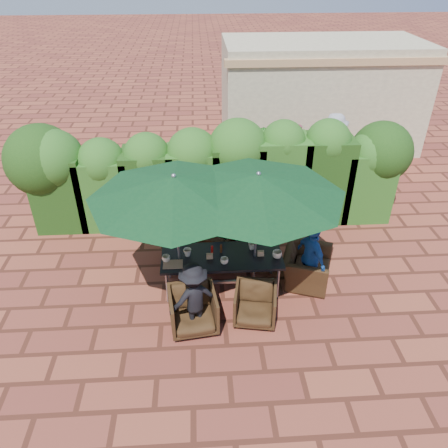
{
  "coord_description": "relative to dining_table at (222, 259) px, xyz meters",
  "views": [
    {
      "loc": [
        -0.35,
        -6.63,
        5.57
      ],
      "look_at": [
        0.08,
        0.4,
        1.06
      ],
      "focal_mm": 35.0,
      "sensor_mm": 36.0,
      "label": 1
    }
  ],
  "objects": [
    {
      "name": "pedestrian_a",
      "position": [
        1.35,
        4.4,
        0.11
      ],
      "size": [
        1.52,
        0.74,
        1.56
      ],
      "primitive_type": "imported",
      "rotation": [
        0.0,
        0.0,
        2.99
      ],
      "color": "green",
      "rests_on": "ground"
    },
    {
      "name": "chair_far_mid",
      "position": [
        -0.1,
        0.95,
        -0.26
      ],
      "size": [
        1.03,
        1.0,
        0.83
      ],
      "primitive_type": "imported",
      "rotation": [
        0.0,
        0.0,
        2.75
      ],
      "color": "black",
      "rests_on": "ground"
    },
    {
      "name": "chair_near_left",
      "position": [
        -0.54,
        -0.98,
        -0.27
      ],
      "size": [
        0.87,
        0.83,
        0.8
      ],
      "primitive_type": "imported",
      "rotation": [
        0.0,
        0.0,
        0.13
      ],
      "color": "black",
      "rests_on": "ground"
    },
    {
      "name": "cup_c",
      "position": [
        0.03,
        -0.23,
        0.14
      ],
      "size": [
        0.15,
        0.15,
        0.12
      ],
      "primitive_type": "imported",
      "color": "beige",
      "rests_on": "dining_table"
    },
    {
      "name": "cup_e",
      "position": [
        1.0,
        -0.12,
        0.14
      ],
      "size": [
        0.18,
        0.18,
        0.14
      ],
      "primitive_type": "imported",
      "color": "beige",
      "rests_on": "dining_table"
    },
    {
      "name": "adult_far_left",
      "position": [
        -0.83,
        0.86,
        -0.11
      ],
      "size": [
        0.64,
        0.52,
        1.13
      ],
      "primitive_type": "imported",
      "rotation": [
        0.0,
        0.0,
        0.38
      ],
      "color": "silver",
      "rests_on": "ground"
    },
    {
      "name": "child_left",
      "position": [
        -0.34,
        1.07,
        -0.23
      ],
      "size": [
        0.34,
        0.29,
        0.89
      ],
      "primitive_type": "imported",
      "rotation": [
        0.0,
        0.0,
        0.08
      ],
      "color": "#D0497C",
      "rests_on": "ground"
    },
    {
      "name": "adult_end_right",
      "position": [
        1.65,
        -0.09,
        0.01
      ],
      "size": [
        0.67,
        0.9,
        1.38
      ],
      "primitive_type": "imported",
      "rotation": [
        0.0,
        0.0,
        1.94
      ],
      "color": "#1C4F99",
      "rests_on": "ground"
    },
    {
      "name": "number_block_left",
      "position": [
        -0.23,
        -0.07,
        0.13
      ],
      "size": [
        0.12,
        0.06,
        0.1
      ],
      "primitive_type": "cube",
      "color": "tan",
      "rests_on": "dining_table"
    },
    {
      "name": "chair_far_right",
      "position": [
        0.78,
        1.03,
        -0.26
      ],
      "size": [
        0.83,
        0.78,
        0.82
      ],
      "primitive_type": "imported",
      "rotation": [
        0.0,
        0.0,
        3.1
      ],
      "color": "black",
      "rests_on": "ground"
    },
    {
      "name": "pedestrian_b",
      "position": [
        2.19,
        4.46,
        0.13
      ],
      "size": [
        0.91,
        0.78,
        1.62
      ],
      "primitive_type": "imported",
      "rotation": [
        0.0,
        0.0,
        3.62
      ],
      "color": "#D0497C",
      "rests_on": "ground"
    },
    {
      "name": "sauce_bottle",
      "position": [
        -0.01,
        0.11,
        0.16
      ],
      "size": [
        0.04,
        0.04,
        0.17
      ],
      "primitive_type": "cylinder",
      "color": "#4C230C",
      "rests_on": "dining_table"
    },
    {
      "name": "umbrella_left",
      "position": [
        -0.78,
        -0.03,
        1.54
      ],
      "size": [
        2.95,
        2.95,
        2.46
      ],
      "color": "gray",
      "rests_on": "ground"
    },
    {
      "name": "ketchup_bottle",
      "position": [
        -0.18,
        0.08,
        0.16
      ],
      "size": [
        0.04,
        0.04,
        0.17
      ],
      "primitive_type": "cylinder",
      "color": "#B20C0A",
      "rests_on": "dining_table"
    },
    {
      "name": "chair_far_left",
      "position": [
        -0.74,
        0.89,
        -0.26
      ],
      "size": [
        0.98,
        0.95,
        0.82
      ],
      "primitive_type": "imported",
      "rotation": [
        0.0,
        0.0,
        3.44
      ],
      "color": "black",
      "rests_on": "ground"
    },
    {
      "name": "adult_far_right",
      "position": [
        0.83,
        0.92,
        -0.09
      ],
      "size": [
        0.62,
        0.46,
        1.17
      ],
      "primitive_type": "imported",
      "rotation": [
        0.0,
        0.0,
        0.22
      ],
      "color": "black",
      "rests_on": "ground"
    },
    {
      "name": "hedge_wall",
      "position": [
        -0.24,
        2.51,
        0.65
      ],
      "size": [
        9.1,
        1.6,
        2.47
      ],
      "color": "black",
      "rests_on": "ground"
    },
    {
      "name": "number_block_right",
      "position": [
        0.71,
        -0.04,
        0.13
      ],
      "size": [
        0.12,
        0.06,
        0.1
      ],
      "primitive_type": "cube",
      "color": "tan",
      "rests_on": "dining_table"
    },
    {
      "name": "building",
      "position": [
        3.5,
        7.18,
        0.93
      ],
      "size": [
        6.2,
        3.08,
        3.2
      ],
      "color": "beige",
      "rests_on": "ground"
    },
    {
      "name": "umbrella_right",
      "position": [
        0.61,
        -0.04,
        1.54
      ],
      "size": [
        3.02,
        3.02,
        2.46
      ],
      "color": "gray",
      "rests_on": "ground"
    },
    {
      "name": "pedestrian_c",
      "position": [
        3.25,
        4.41,
        0.27
      ],
      "size": [
        1.27,
        0.68,
        1.9
      ],
      "primitive_type": "imported",
      "rotation": [
        0.0,
        0.0,
        3.04
      ],
      "color": "#919299",
      "rests_on": "ground"
    },
    {
      "name": "adult_far_mid",
      "position": [
        0.04,
        1.01,
        0.02
      ],
      "size": [
        0.58,
        0.51,
        1.4
      ],
      "primitive_type": "imported",
      "rotation": [
        0.0,
        0.0,
        0.23
      ],
      "color": "#1C4F99",
      "rests_on": "ground"
    },
    {
      "name": "adult_near_left",
      "position": [
        -0.52,
        -1.01,
        -0.02
      ],
      "size": [
        0.93,
        0.66,
        1.32
      ],
      "primitive_type": "imported",
      "rotation": [
        0.0,
        0.0,
        3.5
      ],
      "color": "black",
      "rests_on": "ground"
    },
    {
      "name": "serving_tray",
      "position": [
        -0.89,
        -0.21,
        0.08
      ],
      "size": [
        0.35,
        0.25,
        0.02
      ],
      "primitive_type": "cube",
      "color": "#9A6D4A",
      "rests_on": "dining_table"
    },
    {
      "name": "chair_end_right",
      "position": [
        1.64,
        0.11,
        -0.24
      ],
      "size": [
        0.95,
        1.16,
        0.88
      ],
      "primitive_type": "imported",
      "rotation": [
        0.0,
        0.0,
        1.23
      ],
      "color": "black",
      "rests_on": "ground"
    },
    {
      "name": "dining_table",
      "position": [
        0.0,
        0.0,
        0.0
      ],
      "size": [
        2.22,
        0.9,
        0.75
      ],
      "color": "black",
      "rests_on": "ground"
    },
    {
      "name": "cup_d",
      "position": [
        0.58,
        0.18,
        0.15
      ],
      "size": [
        0.15,
        0.15,
        0.14
      ],
      "primitive_type": "imported",
      "color": "beige",
      "rests_on": "dining_table"
    },
    {
      "name": "cup_b",
      "position": [
        -0.63,
        0.05,
        0.15
      ],
      "size": [
        0.15,
        0.15,
        0.14
      ],
      "primitive_type": "imported",
      "color": "beige",
      "rests_on": "dining_table"
    },
    {
      "name": "chair_near_right",
      "position": [
        0.53,
        -0.88,
        -0.31
      ],
      "size": [
        0.81,
        0.78,
        0.73
      ],
      "primitive_type": "imported",
      "rotation": [
        0.0,
        0.0,
        -0.18
      ],
      "color": "black",
      "rests_on": "ground"
    },
    {
      "name": "child_right",
      "position": [
        0.44,
        0.96,
        -0.27
      ],
      "size": [
        0.33,
        0.29,
        0.8
      ],
      "primitive_type": "imported",
      "rotation": [
        0.0,
        0.0,
        0.21
      ],
      "color": "#7D4DA7",
      "rests_on": "ground"
    },
    {
      "name": "cup_a",
      "position": [
        -1.01,
        -0.1,
        0.14
      ],
      "size": [
        0.15,
        0.15,
        0.12
      ],
      "primitive_type": "imported",
      "color": "beige",
      "rests_on": "dining_table"
    },
    {
      "name": "ground",
      "position": [
        -0.0,
        0.19,
        -0.67
      ],
      "size": [
        80.0,
        80.0,
        0.0
      ],
      "primitive_type": "plane",
      "color": "brown",
      "rests_on": "ground"
    }
  ]
}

